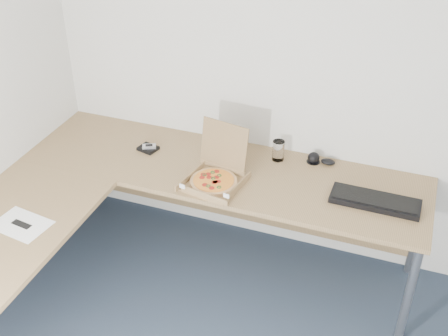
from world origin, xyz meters
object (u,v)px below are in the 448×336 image
at_px(drinking_glass, 278,151).
at_px(keyboard, 375,201).
at_px(desk, 145,200).
at_px(pizza_box, 215,178).
at_px(wallet, 148,148).

bearing_deg(drinking_glass, keyboard, -21.90).
bearing_deg(desk, drinking_glass, 46.42).
xyz_separation_m(pizza_box, drinking_glass, (0.28, 0.38, 0.03)).
bearing_deg(keyboard, desk, -162.03).
relative_size(desk, wallet, 21.34).
height_order(desk, drinking_glass, drinking_glass).
height_order(drinking_glass, wallet, drinking_glass).
distance_m(pizza_box, wallet, 0.58).
height_order(desk, wallet, wallet).
xyz_separation_m(desk, wallet, (-0.21, 0.47, 0.04)).
bearing_deg(pizza_box, drinking_glass, 64.16).
relative_size(keyboard, wallet, 4.26).
bearing_deg(desk, pizza_box, 38.37).
xyz_separation_m(desk, pizza_box, (0.33, 0.26, 0.07)).
bearing_deg(wallet, drinking_glass, 25.73).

